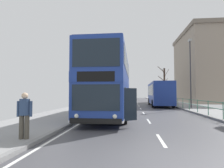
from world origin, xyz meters
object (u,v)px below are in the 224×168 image
background_bus_far_lane (159,93)px  background_building_00 (212,67)px  double_decker_bus_main (110,85)px  pedestrian_companion (24,113)px  bare_tree_far_00 (164,84)px  street_lamp_far_side (190,68)px

background_bus_far_lane → background_building_00: bearing=45.0°
double_decker_bus_main → pedestrian_companion: double_decker_bus_main is taller
bare_tree_far_00 → background_building_00: (9.12, 0.97, 3.26)m
bare_tree_far_00 → background_building_00: bearing=6.1°
background_building_00 → double_decker_bus_main: bearing=-125.2°
street_lamp_far_side → background_building_00: background_building_00 is taller
street_lamp_far_side → background_bus_far_lane: bearing=118.7°
background_bus_far_lane → street_lamp_far_side: street_lamp_far_side is taller
background_bus_far_lane → street_lamp_far_side: size_ratio=1.36×
pedestrian_companion → bare_tree_far_00: bearing=72.1°
background_bus_far_lane → background_building_00: background_building_00 is taller
pedestrian_companion → street_lamp_far_side: size_ratio=0.21×
pedestrian_companion → background_building_00: background_building_00 is taller
double_decker_bus_main → pedestrian_companion: bearing=-105.1°
double_decker_bus_main → background_bus_far_lane: size_ratio=1.11×
background_bus_far_lane → background_building_00: size_ratio=0.68×
background_bus_far_lane → double_decker_bus_main: bearing=-113.4°
background_bus_far_lane → street_lamp_far_side: bearing=-61.3°
double_decker_bus_main → background_bus_far_lane: (5.41, 12.50, -0.65)m
double_decker_bus_main → street_lamp_far_side: street_lamp_far_side is taller
background_bus_far_lane → pedestrian_companion: (-7.54, -20.37, -0.67)m
pedestrian_companion → bare_tree_far_00: (10.00, 30.99, 2.47)m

